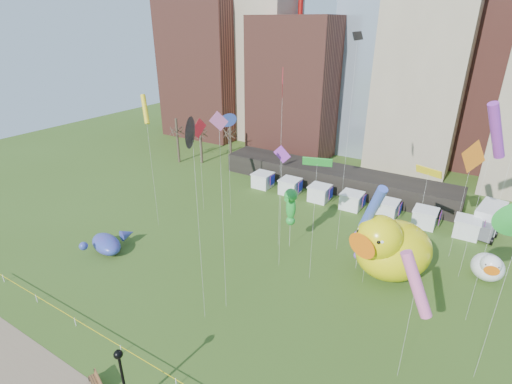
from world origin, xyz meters
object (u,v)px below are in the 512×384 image
Objects in this scene: small_duck at (488,266)px; park_bench at (97,382)px; seahorse_purple at (359,242)px; big_duck at (390,247)px; whale_inflatable at (108,243)px; box_truck at (488,219)px; seahorse_green at (291,204)px; lamppost at (122,375)px.

small_duck is 2.27× the size of park_bench.
small_duck is at bearing 29.59° from seahorse_purple.
big_duck reaches higher than whale_inflatable.
park_bench is at bearing -109.11° from box_truck.
big_duck is at bearing 13.72° from seahorse_purple.
big_duck is at bearing -1.19° from seahorse_green.
park_bench is (-11.40, -24.89, -2.75)m from seahorse_purple.
seahorse_purple is 0.74× the size of whale_inflatable.
seahorse_purple is 2.35× the size of park_bench.
box_truck is at bearing 88.07° from big_duck.
box_truck reaches higher than park_bench.
whale_inflatable is 0.82× the size of box_truck.
lamppost is at bearing -101.48° from seahorse_purple.
box_truck is (19.62, 42.27, -1.90)m from lamppost.
whale_inflatable is at bearing 159.74° from park_bench.
seahorse_purple reaches higher than park_bench.
small_duck is 0.60× the size of seahorse_green.
whale_inflatable is 1.11× the size of lamppost.
park_bench is (-14.59, -25.31, -2.98)m from big_duck.
seahorse_purple is at bearing 86.38° from park_bench.
seahorse_green reaches higher than seahorse_purple.
seahorse_purple is 0.82× the size of lamppost.
small_duck reaches higher than park_bench.
seahorse_green is at bearing 103.92° from park_bench.
lamppost is 0.73× the size of box_truck.
box_truck is at bearing 65.10° from lamppost.
big_duck is 27.73m from lamppost.
lamppost is 46.64m from box_truck.
whale_inflatable reaches higher than park_bench.
seahorse_green is at bearing -129.71° from box_truck.
small_duck is 21.64m from seahorse_green.
small_duck reaches higher than whale_inflatable.
park_bench is at bearing 178.54° from lamppost.
seahorse_purple is 0.60× the size of box_truck.
box_truck is at bearing 53.30° from whale_inflatable.
seahorse_green is (-20.59, -5.24, 4.15)m from small_duck.
whale_inflatable is (-17.84, -12.05, -4.69)m from seahorse_green.
seahorse_green is at bearing -174.50° from seahorse_purple.
lamppost is (-20.21, -30.31, 1.98)m from small_duck.
seahorse_green is (-11.49, -0.33, 2.19)m from big_duck.
seahorse_purple is 26.21m from lamppost.
big_duck reaches higher than seahorse_purple.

